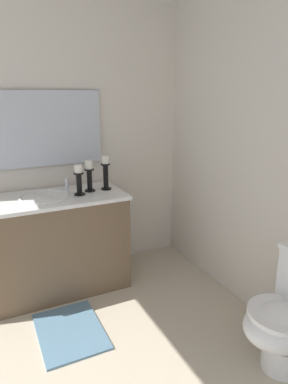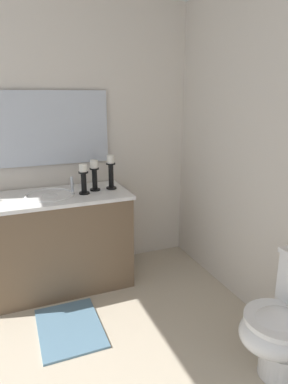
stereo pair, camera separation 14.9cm
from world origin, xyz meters
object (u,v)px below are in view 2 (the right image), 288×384
object	(u,v)px
candle_holder_mid	(84,178)
bath_mat	(69,328)
vanity_cabinet	(53,242)
mirror	(41,129)
sink_basin	(50,200)
toilet	(287,322)
candle_holder_short	(94,175)
candle_holder_tall	(111,171)

from	to	relation	value
candle_holder_mid	bath_mat	world-z (taller)	candle_holder_mid
vanity_cabinet	candle_holder_mid	bearing A→B (deg)	78.35
mirror	vanity_cabinet	bearing A→B (deg)	-0.01
vanity_cabinet	bath_mat	world-z (taller)	vanity_cabinet
candle_holder_mid	mirror	bearing A→B (deg)	-140.58
sink_basin	mirror	bearing A→B (deg)	-179.80
candle_holder_mid	toilet	size ratio (longest dim) A/B	0.33
sink_basin	toilet	size ratio (longest dim) A/B	0.54
toilet	bath_mat	bearing A→B (deg)	-128.68
candle_holder_short	toilet	distance (m)	1.80
sink_basin	mirror	world-z (taller)	mirror
candle_holder_tall	mirror	bearing A→B (deg)	-116.93
vanity_cabinet	toilet	world-z (taller)	vanity_cabinet
vanity_cabinet	toilet	bearing A→B (deg)	36.34
toilet	bath_mat	distance (m)	1.48
vanity_cabinet	bath_mat	distance (m)	0.75
candle_holder_tall	candle_holder_mid	bearing A→B (deg)	-75.38
vanity_cabinet	mirror	size ratio (longest dim) A/B	1.12
mirror	toilet	distance (m)	2.34
vanity_cabinet	candle_holder_mid	xyz separation A→B (m)	(0.06, 0.28, 0.55)
vanity_cabinet	candle_holder_short	xyz separation A→B (m)	(-0.01, 0.39, 0.56)
vanity_cabinet	candle_holder_tall	world-z (taller)	candle_holder_tall
vanity_cabinet	candle_holder_mid	distance (m)	0.62
vanity_cabinet	mirror	distance (m)	0.97
candle_holder_mid	bath_mat	xyz separation A→B (m)	(0.57, -0.28, -0.96)
bath_mat	toilet	bearing A→B (deg)	51.32
toilet	sink_basin	bearing A→B (deg)	-143.69
mirror	candle_holder_short	xyz separation A→B (m)	(0.27, 0.39, -0.38)
candle_holder_tall	toilet	xyz separation A→B (m)	(1.53, 0.59, -0.63)
candle_holder_short	toilet	xyz separation A→B (m)	(1.53, 0.73, -0.61)
vanity_cabinet	mirror	world-z (taller)	mirror
candle_holder_mid	candle_holder_tall	bearing A→B (deg)	104.62
candle_holder_short	bath_mat	world-z (taller)	candle_holder_short
mirror	candle_holder_tall	bearing A→B (deg)	63.07
candle_holder_mid	sink_basin	bearing A→B (deg)	-101.69
vanity_cabinet	candle_holder_tall	distance (m)	0.78
sink_basin	candle_holder_tall	size ratio (longest dim) A/B	1.36
candle_holder_tall	toilet	world-z (taller)	candle_holder_tall
candle_holder_short	bath_mat	distance (m)	1.22
candle_holder_short	vanity_cabinet	bearing A→B (deg)	-88.26
vanity_cabinet	sink_basin	size ratio (longest dim) A/B	3.24
sink_basin	candle_holder_short	bearing A→B (deg)	91.74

